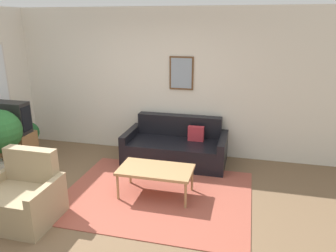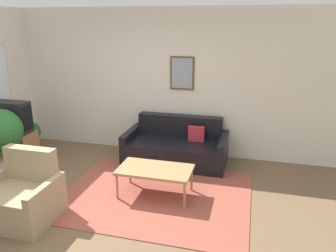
{
  "view_description": "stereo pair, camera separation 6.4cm",
  "coord_description": "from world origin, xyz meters",
  "views": [
    {
      "loc": [
        1.8,
        -3.42,
        2.44
      ],
      "look_at": [
        0.6,
        1.4,
        0.85
      ],
      "focal_mm": 35.0,
      "sensor_mm": 36.0,
      "label": 1
    },
    {
      "loc": [
        1.86,
        -3.41,
        2.44
      ],
      "look_at": [
        0.6,
        1.4,
        0.85
      ],
      "focal_mm": 35.0,
      "sensor_mm": 36.0,
      "label": 2
    }
  ],
  "objects": [
    {
      "name": "ground_plane",
      "position": [
        0.0,
        0.0,
        0.0
      ],
      "size": [
        16.0,
        16.0,
        0.0
      ],
      "primitive_type": "plane",
      "color": "brown"
    },
    {
      "name": "area_rug",
      "position": [
        0.6,
        0.69,
        0.01
      ],
      "size": [
        2.71,
        2.13,
        0.01
      ],
      "color": "#9E4C3D",
      "rests_on": "ground_plane"
    },
    {
      "name": "wall_back",
      "position": [
        0.0,
        2.43,
        1.35
      ],
      "size": [
        8.0,
        0.09,
        2.7
      ],
      "color": "silver",
      "rests_on": "ground_plane"
    },
    {
      "name": "couch",
      "position": [
        0.61,
        1.96,
        0.28
      ],
      "size": [
        1.8,
        0.9,
        0.79
      ],
      "color": "black",
      "rests_on": "ground_plane"
    },
    {
      "name": "coffee_table",
      "position": [
        0.59,
        0.69,
        0.39
      ],
      "size": [
        1.06,
        0.59,
        0.43
      ],
      "color": "#A87F51",
      "rests_on": "ground_plane"
    },
    {
      "name": "tv_stand",
      "position": [
        -2.08,
        1.1,
        0.31
      ],
      "size": [
        0.65,
        0.43,
        0.62
      ],
      "color": "olive",
      "rests_on": "ground_plane"
    },
    {
      "name": "tv",
      "position": [
        -2.08,
        1.1,
        0.89
      ],
      "size": [
        0.62,
        0.28,
        0.54
      ],
      "color": "black",
      "rests_on": "tv_stand"
    },
    {
      "name": "armchair",
      "position": [
        -0.9,
        -0.3,
        0.29
      ],
      "size": [
        0.89,
        0.76,
        0.88
      ],
      "rotation": [
        0.0,
        0.0,
        -0.13
      ],
      "color": "tan",
      "rests_on": "ground_plane"
    },
    {
      "name": "potted_plant_by_window",
      "position": [
        -2.16,
        1.61,
        0.39
      ],
      "size": [
        0.38,
        0.38,
        0.64
      ],
      "color": "#383D42",
      "rests_on": "ground_plane"
    },
    {
      "name": "potted_plant_small",
      "position": [
        -2.14,
        1.17,
        0.45
      ],
      "size": [
        0.46,
        0.46,
        0.72
      ],
      "color": "slate",
      "rests_on": "ground_plane"
    }
  ]
}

